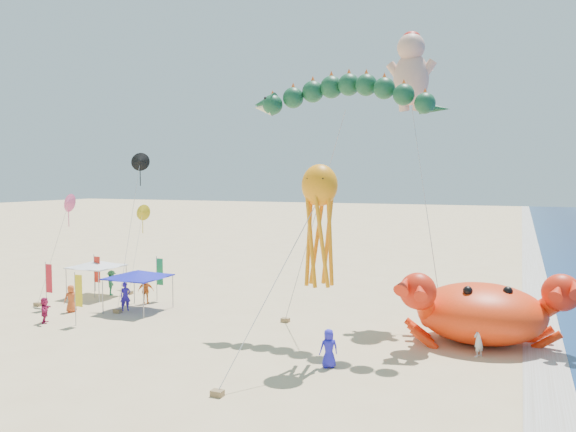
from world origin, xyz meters
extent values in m
plane|color=#D1B784|center=(0.00, 0.00, 0.00)|extent=(320.00, 320.00, 0.00)
plane|color=silver|center=(12.00, 0.00, 0.01)|extent=(320.00, 320.00, 0.00)
ellipsoid|color=#FF360D|center=(8.92, 2.40, 1.59)|extent=(8.12, 7.42, 3.19)
sphere|color=red|center=(5.35, 1.06, 3.01)|extent=(1.89, 1.89, 1.89)
sphere|color=black|center=(7.91, 1.29, 3.01)|extent=(0.49, 0.49, 0.49)
sphere|color=red|center=(12.48, 1.06, 3.01)|extent=(1.89, 1.89, 1.89)
sphere|color=black|center=(9.92, 1.29, 3.01)|extent=(0.49, 0.49, 0.49)
cone|color=#113E23|center=(-3.29, 1.51, 13.11)|extent=(1.48, 1.09, 1.21)
cylinder|color=#B2B2B2|center=(-0.33, 1.92, 6.33)|extent=(4.02, 0.87, 12.38)
cube|color=olive|center=(-2.31, 2.33, 0.12)|extent=(0.50, 0.35, 0.25)
ellipsoid|color=#DFA388|center=(4.20, 7.12, 14.92)|extent=(2.21, 1.82, 3.25)
sphere|color=#DFA388|center=(4.20, 6.92, 16.82)|extent=(1.70, 1.70, 1.70)
ellipsoid|color=red|center=(4.20, 7.02, 17.42)|extent=(1.10, 1.10, 0.77)
cylinder|color=#B2B2B2|center=(5.59, 5.06, 6.88)|extent=(2.84, 4.18, 13.48)
cube|color=olive|center=(6.98, 2.99, 0.12)|extent=(0.50, 0.35, 0.25)
ellipsoid|color=orange|center=(1.99, -3.74, 8.41)|extent=(1.72, 1.55, 1.98)
cylinder|color=#B2B2B2|center=(0.84, -6.58, 3.99)|extent=(2.36, 5.72, 7.71)
cube|color=olive|center=(-0.32, -9.42, 0.12)|extent=(0.50, 0.35, 0.25)
cylinder|color=gray|center=(-14.02, -0.23, 1.10)|extent=(0.06, 0.06, 2.20)
cylinder|color=gray|center=(-10.83, -0.23, 1.10)|extent=(0.06, 0.06, 2.20)
cylinder|color=gray|center=(-14.02, 2.96, 1.10)|extent=(0.06, 0.06, 2.20)
cylinder|color=gray|center=(-10.83, 2.96, 1.10)|extent=(0.06, 0.06, 2.20)
cube|color=#1317AD|center=(-12.43, 1.37, 2.24)|extent=(3.43, 3.43, 0.08)
cone|color=#1317AD|center=(-12.43, 1.37, 2.48)|extent=(3.77, 3.77, 0.45)
cylinder|color=gray|center=(-19.52, 2.29, 1.10)|extent=(0.06, 0.06, 2.20)
cylinder|color=gray|center=(-16.54, 2.29, 1.10)|extent=(0.06, 0.06, 2.20)
cylinder|color=gray|center=(-19.52, 5.27, 1.10)|extent=(0.06, 0.06, 2.20)
cylinder|color=gray|center=(-16.54, 5.27, 1.10)|extent=(0.06, 0.06, 2.20)
cube|color=silver|center=(-18.03, 3.78, 2.24)|extent=(3.22, 3.22, 0.08)
cone|color=silver|center=(-18.03, 3.78, 2.48)|extent=(3.54, 3.54, 0.45)
cylinder|color=gray|center=(-13.54, -3.14, 1.60)|extent=(0.05, 0.05, 3.20)
cube|color=yellow|center=(-13.26, -3.14, 2.10)|extent=(0.50, 0.04, 1.90)
cylinder|color=gray|center=(-18.33, -0.72, 1.60)|extent=(0.05, 0.05, 3.20)
cube|color=red|center=(-18.05, -0.72, 2.10)|extent=(0.50, 0.04, 1.90)
cylinder|color=gray|center=(-17.94, 3.42, 1.60)|extent=(0.05, 0.05, 3.20)
cube|color=red|center=(-17.66, 3.42, 2.10)|extent=(0.50, 0.04, 1.90)
cylinder|color=gray|center=(-13.12, 4.34, 1.60)|extent=(0.05, 0.05, 3.20)
cube|color=#178A45|center=(-12.84, 4.34, 2.10)|extent=(0.50, 0.04, 1.90)
imported|color=#236B40|center=(-17.40, 4.63, 0.93)|extent=(1.25, 1.38, 1.86)
imported|color=#2C1CA4|center=(-13.22, 1.01, 0.94)|extent=(0.79, 0.82, 1.88)
imported|color=#A41A4B|center=(-15.65, -3.44, 0.79)|extent=(1.21, 1.46, 1.57)
imported|color=#2622CA|center=(2.71, -4.41, 0.89)|extent=(1.04, 0.97, 1.79)
imported|color=silver|center=(8.99, -0.11, 0.83)|extent=(0.65, 0.73, 1.67)
imported|color=#CF5121|center=(-16.24, -0.68, 0.89)|extent=(0.95, 1.04, 1.78)
imported|color=orange|center=(-13.22, 3.19, 0.92)|extent=(1.15, 0.95, 1.84)
cone|color=#FF5490|center=(-18.64, 1.79, 7.03)|extent=(1.30, 0.51, 1.32)
cylinder|color=#B2B2B2|center=(-18.39, 0.29, 3.54)|extent=(0.55, 3.04, 6.80)
cube|color=olive|center=(-18.14, -1.21, 0.12)|extent=(0.50, 0.35, 0.25)
cone|color=black|center=(-13.74, 3.49, 9.90)|extent=(1.30, 0.51, 1.32)
cylinder|color=#B2B2B2|center=(-13.49, 1.99, 4.98)|extent=(0.55, 3.04, 9.66)
cube|color=olive|center=(-13.24, 0.49, 0.12)|extent=(0.50, 0.35, 0.25)
cone|color=gold|center=(-17.33, 8.39, 6.00)|extent=(1.30, 0.51, 1.32)
cylinder|color=#B2B2B2|center=(-17.08, 6.89, 3.03)|extent=(0.55, 3.04, 5.77)
cube|color=olive|center=(-16.83, 5.39, 0.12)|extent=(0.50, 0.35, 0.25)
camera|label=1|loc=(10.74, -28.59, 8.74)|focal=35.00mm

